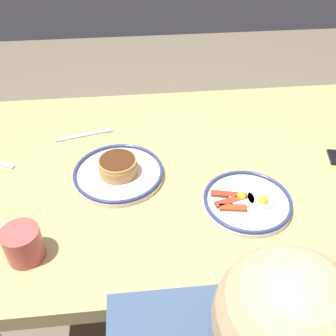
% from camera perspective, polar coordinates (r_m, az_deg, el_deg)
% --- Properties ---
extents(ground_plane, '(6.00, 6.00, 0.00)m').
position_cam_1_polar(ground_plane, '(1.76, 2.40, -18.70)').
color(ground_plane, '#6D624E').
extents(dining_table, '(1.42, 0.91, 0.75)m').
position_cam_1_polar(dining_table, '(1.25, 3.21, -2.88)').
color(dining_table, tan).
rests_on(dining_table, ground_plane).
extents(plate_near_main, '(0.27, 0.27, 0.06)m').
position_cam_1_polar(plate_near_main, '(1.14, -7.32, -0.51)').
color(plate_near_main, silver).
rests_on(plate_near_main, dining_table).
extents(plate_center_pancakes, '(0.24, 0.24, 0.04)m').
position_cam_1_polar(plate_center_pancakes, '(1.07, 11.60, -4.84)').
color(plate_center_pancakes, white).
rests_on(plate_center_pancakes, dining_table).
extents(coffee_mug, '(0.11, 0.09, 0.09)m').
position_cam_1_polar(coffee_mug, '(0.98, -20.65, -10.33)').
color(coffee_mug, '#BF4C47').
rests_on(coffee_mug, dining_table).
extents(fork_near, '(0.19, 0.06, 0.01)m').
position_cam_1_polar(fork_near, '(1.34, -12.09, 4.79)').
color(fork_near, silver).
rests_on(fork_near, dining_table).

